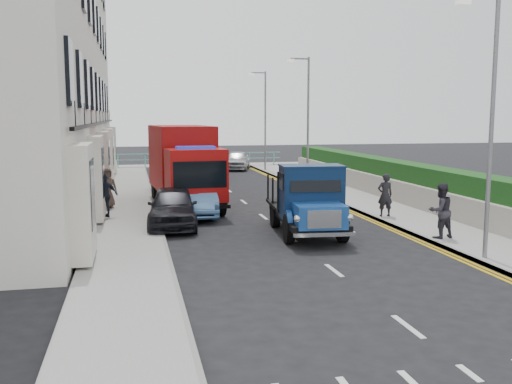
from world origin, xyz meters
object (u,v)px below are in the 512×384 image
at_px(lamp_mid, 306,114).
at_px(bedford_lorry, 310,205).
at_px(parked_car_front, 173,207).
at_px(lamp_far, 264,115).
at_px(pedestrian_east_near, 385,195).
at_px(red_lorry, 184,164).
at_px(lamp_near, 488,113).

relative_size(lamp_mid, bedford_lorry, 1.38).
bearing_deg(parked_car_front, lamp_mid, 55.02).
distance_m(lamp_far, pedestrian_east_near, 19.74).
relative_size(lamp_mid, lamp_far, 1.00).
relative_size(parked_car_front, pedestrian_east_near, 2.57).
bearing_deg(red_lorry, lamp_near, -62.70).
relative_size(lamp_near, pedestrian_east_near, 4.29).
xyz_separation_m(lamp_mid, parked_car_front, (-7.77, -9.25, -3.28)).
height_order(lamp_near, lamp_mid, same).
distance_m(lamp_far, parked_car_front, 21.01).
relative_size(lamp_near, red_lorry, 1.03).
bearing_deg(pedestrian_east_near, red_lorry, -29.60).
height_order(lamp_mid, parked_car_front, lamp_mid).
relative_size(bedford_lorry, parked_car_front, 1.21).
distance_m(bedford_lorry, parked_car_front, 5.06).
bearing_deg(lamp_far, lamp_near, -90.00).
relative_size(lamp_mid, parked_car_front, 1.67).
relative_size(red_lorry, parked_car_front, 1.62).
relative_size(lamp_near, parked_car_front, 1.67).
height_order(red_lorry, pedestrian_east_near, red_lorry).
distance_m(parked_car_front, pedestrian_east_near, 8.00).
bearing_deg(lamp_near, parked_car_front, 139.01).
distance_m(lamp_far, red_lorry, 16.52).
relative_size(red_lorry, pedestrian_east_near, 4.18).
xyz_separation_m(lamp_far, bedford_lorry, (-3.56, -22.03, -2.92)).
height_order(red_lorry, parked_car_front, red_lorry).
height_order(lamp_near, red_lorry, lamp_near).
distance_m(lamp_near, bedford_lorry, 6.08).
xyz_separation_m(red_lorry, pedestrian_east_near, (7.18, -4.67, -0.92)).
distance_m(lamp_near, lamp_mid, 16.00).
relative_size(lamp_near, bedford_lorry, 1.38).
bearing_deg(parked_car_front, bedford_lorry, -28.39).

